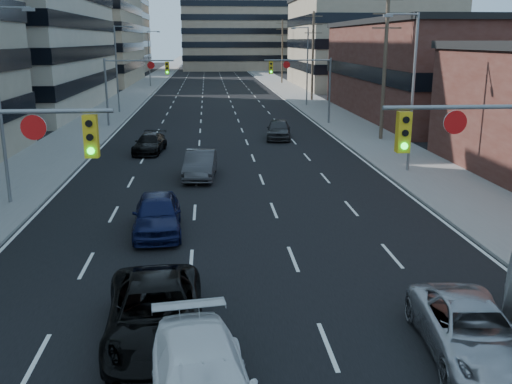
{
  "coord_description": "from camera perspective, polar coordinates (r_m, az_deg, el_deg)",
  "views": [
    {
      "loc": [
        -1.1,
        -6.76,
        7.53
      ],
      "look_at": [
        0.57,
        13.14,
        2.2
      ],
      "focal_mm": 40.0,
      "sensor_mm": 36.0,
      "label": 1
    }
  ],
  "objects": [
    {
      "name": "road_surface",
      "position": [
        136.97,
        -4.44,
        11.75
      ],
      "size": [
        18.0,
        300.0,
        0.02
      ],
      "primitive_type": "cube",
      "color": "black",
      "rests_on": "ground"
    },
    {
      "name": "sidewalk_right",
      "position": [
        137.54,
        0.46,
        11.84
      ],
      "size": [
        5.0,
        300.0,
        0.15
      ],
      "primitive_type": "cube",
      "color": "slate",
      "rests_on": "ground"
    },
    {
      "name": "sedan_grey_right",
      "position": [
        44.97,
        2.27,
        6.29
      ],
      "size": [
        2.38,
        4.74,
        1.55
      ],
      "primitive_type": "imported",
      "rotation": [
        0.0,
        0.0,
        -0.13
      ],
      "color": "#2D2D2F",
      "rests_on": "ground"
    },
    {
      "name": "streetlight_right_near",
      "position": [
        33.84,
        15.2,
        10.24
      ],
      "size": [
        2.03,
        0.22,
        9.0
      ],
      "color": "slate",
      "rests_on": "ground"
    },
    {
      "name": "utility_pole_block",
      "position": [
        44.81,
        12.76,
        12.35
      ],
      "size": [
        2.2,
        0.28,
        11.0
      ],
      "color": "#4C3D2D",
      "rests_on": "ground"
    },
    {
      "name": "signal_far_left",
      "position": [
        52.27,
        -12.27,
        11.07
      ],
      "size": [
        6.09,
        0.33,
        6.0
      ],
      "color": "slate",
      "rests_on": "ground"
    },
    {
      "name": "office_right_far",
      "position": [
        98.29,
        10.93,
        14.38
      ],
      "size": [
        22.0,
        28.0,
        14.0
      ],
      "primitive_type": "cube",
      "color": "gray",
      "rests_on": "ground"
    },
    {
      "name": "sedan_grey_center",
      "position": [
        32.21,
        -5.6,
        2.75
      ],
      "size": [
        1.98,
        4.76,
        1.53
      ],
      "primitive_type": "imported",
      "rotation": [
        0.0,
        0.0,
        -0.08
      ],
      "color": "#353538",
      "rests_on": "ground"
    },
    {
      "name": "streetlight_left_near",
      "position": [
        28.41,
        -24.06,
        8.67
      ],
      "size": [
        2.03,
        0.22,
        9.0
      ],
      "color": "slate",
      "rests_on": "ground"
    },
    {
      "name": "sidewalk_left",
      "position": [
        137.35,
        -9.35,
        11.64
      ],
      "size": [
        5.0,
        300.0,
        0.15
      ],
      "primitive_type": "cube",
      "color": "slate",
      "rests_on": "ground"
    },
    {
      "name": "utility_pole_distant",
      "position": [
        103.63,
        2.64,
        13.96
      ],
      "size": [
        2.2,
        0.28,
        11.0
      ],
      "color": "#4C3D2D",
      "rests_on": "ground"
    },
    {
      "name": "streetlight_left_mid",
      "position": [
        62.49,
        -13.63,
        12.27
      ],
      "size": [
        2.03,
        0.22,
        9.0
      ],
      "color": "slate",
      "rests_on": "ground"
    },
    {
      "name": "streetlight_right_far",
      "position": [
        67.77,
        5.03,
        12.79
      ],
      "size": [
        2.03,
        0.22,
        9.0
      ],
      "color": "slate",
      "rests_on": "ground"
    },
    {
      "name": "streetlight_left_far",
      "position": [
        97.23,
        -10.55,
        13.24
      ],
      "size": [
        2.03,
        0.22,
        9.0
      ],
      "color": "slate",
      "rests_on": "ground"
    },
    {
      "name": "bg_block_left",
      "position": [
        149.22,
        -15.78,
        15.36
      ],
      "size": [
        24.0,
        24.0,
        20.0
      ],
      "primitive_type": "cube",
      "color": "#ADA089",
      "rests_on": "ground"
    },
    {
      "name": "black_pickup",
      "position": [
        15.15,
        -9.96,
        -11.85
      ],
      "size": [
        2.95,
        5.64,
        1.51
      ],
      "primitive_type": "imported",
      "rotation": [
        0.0,
        0.0,
        0.08
      ],
      "color": "black",
      "rests_on": "ground"
    },
    {
      "name": "storefront_right_mid",
      "position": [
        62.13,
        19.41,
        11.33
      ],
      "size": [
        20.0,
        30.0,
        9.0
      ],
      "primitive_type": "cube",
      "color": "#472119",
      "rests_on": "ground"
    },
    {
      "name": "sedan_blue",
      "position": [
        23.19,
        -9.84,
        -2.17
      ],
      "size": [
        2.13,
        4.75,
        1.59
      ],
      "primitive_type": "imported",
      "rotation": [
        0.0,
        0.0,
        0.06
      ],
      "color": "#0D1337",
      "rests_on": "ground"
    },
    {
      "name": "sedan_black_far",
      "position": [
        40.02,
        -10.58,
        4.79
      ],
      "size": [
        2.3,
        4.65,
        1.3
      ],
      "primitive_type": "imported",
      "rotation": [
        0.0,
        0.0,
        -0.11
      ],
      "color": "black",
      "rests_on": "ground"
    },
    {
      "name": "signal_far_right",
      "position": [
        52.59,
        4.9,
        11.37
      ],
      "size": [
        6.09,
        0.33,
        6.0
      ],
      "color": "slate",
      "rests_on": "ground"
    },
    {
      "name": "bg_block_right",
      "position": [
        140.71,
        9.07,
        14.14
      ],
      "size": [
        22.0,
        22.0,
        12.0
      ],
      "primitive_type": "cube",
      "color": "gray",
      "rests_on": "ground"
    },
    {
      "name": "silver_suv",
      "position": [
        15.23,
        20.78,
        -12.86
      ],
      "size": [
        2.66,
        5.02,
        1.35
      ],
      "primitive_type": "imported",
      "rotation": [
        0.0,
        0.0,
        -0.09
      ],
      "color": "#A1A1A5",
      "rests_on": "ground"
    },
    {
      "name": "utility_pole_midblock",
      "position": [
        73.98,
        5.7,
        13.52
      ],
      "size": [
        2.2,
        0.28,
        11.0
      ],
      "color": "#4C3D2D",
      "rests_on": "ground"
    },
    {
      "name": "office_left_far",
      "position": [
        109.18,
        -17.5,
        14.53
      ],
      "size": [
        20.0,
        30.0,
        16.0
      ],
      "primitive_type": "cube",
      "color": "gray",
      "rests_on": "ground"
    }
  ]
}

